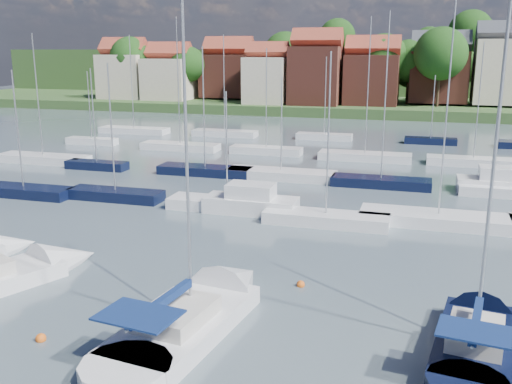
% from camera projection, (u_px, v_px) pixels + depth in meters
% --- Properties ---
extents(ground, '(260.00, 260.00, 0.00)m').
position_uv_depth(ground, '(353.00, 166.00, 60.34)').
color(ground, '#46535F').
rests_on(ground, ground).
extents(sailboat_left, '(7.44, 11.62, 15.49)m').
position_uv_depth(sailboat_left, '(15.00, 275.00, 30.30)').
color(sailboat_left, silver).
rests_on(sailboat_left, ground).
extents(sailboat_centre, '(5.17, 13.53, 17.84)m').
position_uv_depth(sailboat_centre, '(205.00, 309.00, 26.31)').
color(sailboat_centre, silver).
rests_on(sailboat_centre, ground).
extents(sailboat_navy, '(4.46, 11.32, 15.29)m').
position_uv_depth(sailboat_navy, '(477.00, 333.00, 24.09)').
color(sailboat_navy, black).
rests_on(sailboat_navy, ground).
extents(buoy_c, '(0.45, 0.45, 0.45)m').
position_uv_depth(buoy_c, '(41.00, 341.00, 24.19)').
color(buoy_c, '#D85914').
rests_on(buoy_c, ground).
extents(buoy_e, '(0.43, 0.43, 0.43)m').
position_uv_depth(buoy_e, '(301.00, 286.00, 29.74)').
color(buoy_e, '#D85914').
rests_on(buoy_e, ground).
extents(marina_field, '(79.62, 41.41, 15.93)m').
position_uv_depth(marina_field, '(367.00, 172.00, 55.20)').
color(marina_field, silver).
rests_on(marina_field, ground).
extents(far_shore_town, '(212.46, 90.00, 22.27)m').
position_uv_depth(far_shore_town, '(407.00, 79.00, 144.89)').
color(far_shore_town, '#304924').
rests_on(far_shore_town, ground).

